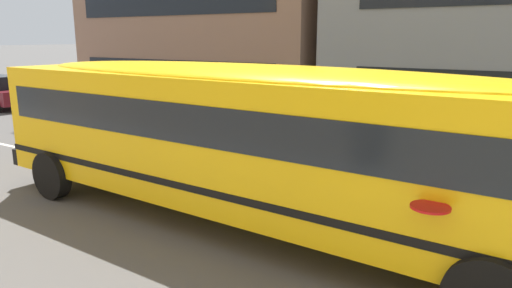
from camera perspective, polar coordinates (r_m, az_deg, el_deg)
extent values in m
plane|color=#54514F|center=(11.56, -6.62, -5.23)|extent=(400.00, 400.00, 0.00)
cube|color=gray|center=(17.77, 8.77, 1.12)|extent=(120.00, 3.00, 0.01)
cube|color=silver|center=(11.56, -6.62, -5.21)|extent=(110.00, 0.16, 0.01)
cube|color=yellow|center=(8.88, -0.96, 0.79)|extent=(11.87, 3.10, 2.36)
cube|color=black|center=(13.42, -22.14, -0.34)|extent=(0.31, 2.68, 0.39)
cube|color=black|center=(8.81, -0.97, 3.49)|extent=(11.16, 3.12, 0.69)
cube|color=black|center=(9.06, -0.95, -3.52)|extent=(11.89, 3.14, 0.13)
ellipsoid|color=yellow|center=(8.71, -0.99, 8.39)|extent=(11.39, 2.87, 0.39)
cylinder|color=red|center=(6.00, 20.35, -7.18)|extent=(0.49, 0.49, 0.03)
cylinder|color=black|center=(13.07, -13.55, -0.94)|extent=(1.08, 0.34, 1.07)
cylinder|color=black|center=(11.54, -23.48, -3.49)|extent=(1.08, 0.34, 1.07)
cube|color=maroon|center=(27.33, -28.55, 5.16)|extent=(3.96, 1.85, 0.70)
cylinder|color=black|center=(26.62, -25.57, 4.54)|extent=(0.61, 0.20, 0.60)
cylinder|color=black|center=(28.90, -28.16, 4.84)|extent=(0.61, 0.20, 0.60)
cube|color=black|center=(23.84, -10.32, 8.67)|extent=(12.02, 0.04, 1.10)
cube|color=black|center=(23.83, -10.64, 16.37)|extent=(12.02, 0.04, 1.10)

